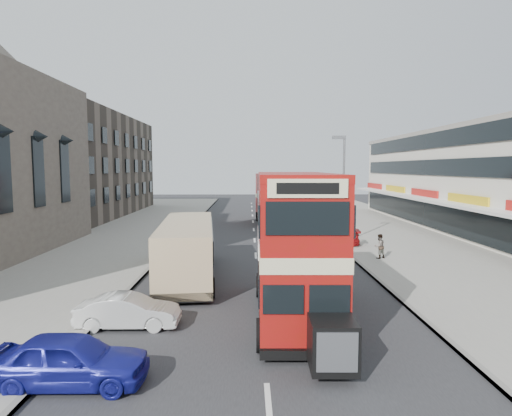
% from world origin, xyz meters
% --- Properties ---
extents(ground, '(160.00, 160.00, 0.00)m').
position_xyz_m(ground, '(0.00, 0.00, 0.00)').
color(ground, '#28282B').
rests_on(ground, ground).
extents(road_surface, '(12.00, 90.00, 0.01)m').
position_xyz_m(road_surface, '(0.00, 20.00, 0.01)').
color(road_surface, '#28282B').
rests_on(road_surface, ground).
extents(pavement_right, '(12.00, 90.00, 0.15)m').
position_xyz_m(pavement_right, '(12.00, 20.00, 0.07)').
color(pavement_right, gray).
rests_on(pavement_right, ground).
extents(pavement_left, '(12.00, 90.00, 0.15)m').
position_xyz_m(pavement_left, '(-12.00, 20.00, 0.07)').
color(pavement_left, gray).
rests_on(pavement_left, ground).
extents(kerb_left, '(0.20, 90.00, 0.16)m').
position_xyz_m(kerb_left, '(-6.10, 20.00, 0.07)').
color(kerb_left, gray).
rests_on(kerb_left, ground).
extents(kerb_right, '(0.20, 90.00, 0.16)m').
position_xyz_m(kerb_right, '(6.10, 20.00, 0.07)').
color(kerb_right, gray).
rests_on(kerb_right, ground).
extents(brick_terrace, '(14.00, 28.00, 12.00)m').
position_xyz_m(brick_terrace, '(-22.00, 38.00, 6.00)').
color(brick_terrace, '#66594C').
rests_on(brick_terrace, ground).
extents(commercial_row, '(9.90, 46.20, 9.30)m').
position_xyz_m(commercial_row, '(19.95, 22.00, 4.70)').
color(commercial_row, silver).
rests_on(commercial_row, ground).
extents(street_lamp, '(1.00, 0.20, 8.12)m').
position_xyz_m(street_lamp, '(6.52, 18.00, 4.78)').
color(street_lamp, slate).
rests_on(street_lamp, ground).
extents(bus_main, '(2.85, 9.82, 5.39)m').
position_xyz_m(bus_main, '(1.26, 2.12, 2.84)').
color(bus_main, black).
rests_on(bus_main, ground).
extents(bus_second, '(3.16, 9.07, 4.96)m').
position_xyz_m(bus_second, '(1.88, 30.51, 2.61)').
color(bus_second, black).
rests_on(bus_second, ground).
extents(coach, '(3.53, 10.47, 2.72)m').
position_xyz_m(coach, '(-3.72, 8.46, 1.61)').
color(coach, black).
rests_on(coach, ground).
extents(car_left_near, '(4.13, 1.69, 1.40)m').
position_xyz_m(car_left_near, '(-5.22, -3.00, 0.70)').
color(car_left_near, navy).
rests_on(car_left_near, ground).
extents(car_left_front, '(3.66, 1.28, 1.21)m').
position_xyz_m(car_left_front, '(-4.83, 1.19, 0.60)').
color(car_left_front, silver).
rests_on(car_left_front, ground).
extents(car_right_a, '(4.69, 2.30, 1.31)m').
position_xyz_m(car_right_a, '(5.33, 17.12, 0.66)').
color(car_right_a, '#9C0F12').
rests_on(car_right_a, ground).
extents(car_right_b, '(4.71, 2.35, 1.28)m').
position_xyz_m(car_right_b, '(4.41, 22.47, 0.64)').
color(car_right_b, '#C45A13').
rests_on(car_right_b, ground).
extents(pedestrian_near, '(0.68, 0.59, 1.54)m').
position_xyz_m(pedestrian_near, '(7.66, 12.33, 0.92)').
color(pedestrian_near, gray).
rests_on(pedestrian_near, pavement_right).
extents(pedestrian_far, '(1.08, 0.46, 1.84)m').
position_xyz_m(pedestrian_far, '(8.75, 30.37, 1.07)').
color(pedestrian_far, gray).
rests_on(pedestrian_far, pavement_right).
extents(cyclist, '(0.72, 1.98, 1.89)m').
position_xyz_m(cyclist, '(4.96, 18.62, 0.63)').
color(cyclist, gray).
rests_on(cyclist, ground).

